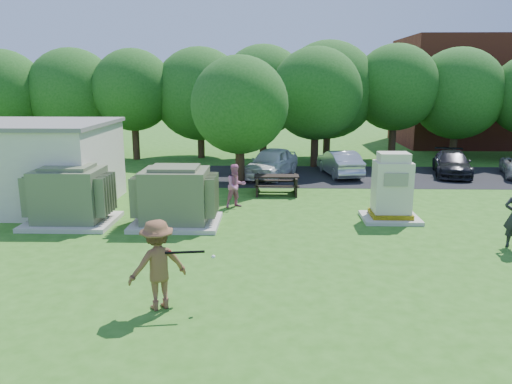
{
  "coord_description": "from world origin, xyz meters",
  "views": [
    {
      "loc": [
        0.49,
        -12.17,
        4.99
      ],
      "look_at": [
        0.0,
        4.0,
        1.3
      ],
      "focal_mm": 35.0,
      "sensor_mm": 36.0,
      "label": 1
    }
  ],
  "objects_px": {
    "car_silver_a": "(340,163)",
    "car_dark": "(452,163)",
    "person_at_picnic": "(236,186)",
    "transformer_right": "(176,198)",
    "transformer_left": "(70,197)",
    "generator_cabinet": "(392,191)",
    "batter": "(158,265)",
    "car_white": "(271,163)",
    "picnic_table": "(276,182)"
  },
  "relations": [
    {
      "from": "person_at_picnic",
      "to": "car_silver_a",
      "type": "height_order",
      "value": "person_at_picnic"
    },
    {
      "from": "transformer_right",
      "to": "car_dark",
      "type": "bearing_deg",
      "value": 36.62
    },
    {
      "from": "transformer_right",
      "to": "person_at_picnic",
      "type": "relative_size",
      "value": 1.73
    },
    {
      "from": "transformer_left",
      "to": "car_white",
      "type": "bearing_deg",
      "value": 51.29
    },
    {
      "from": "picnic_table",
      "to": "car_silver_a",
      "type": "bearing_deg",
      "value": 52.81
    },
    {
      "from": "batter",
      "to": "car_white",
      "type": "xyz_separation_m",
      "value": [
        2.49,
        15.21,
        -0.26
      ]
    },
    {
      "from": "batter",
      "to": "transformer_left",
      "type": "bearing_deg",
      "value": -84.91
    },
    {
      "from": "generator_cabinet",
      "to": "car_white",
      "type": "bearing_deg",
      "value": 118.39
    },
    {
      "from": "picnic_table",
      "to": "car_dark",
      "type": "relative_size",
      "value": 0.45
    },
    {
      "from": "person_at_picnic",
      "to": "car_silver_a",
      "type": "relative_size",
      "value": 0.43
    },
    {
      "from": "transformer_right",
      "to": "car_dark",
      "type": "distance_m",
      "value": 15.98
    },
    {
      "from": "transformer_left",
      "to": "generator_cabinet",
      "type": "bearing_deg",
      "value": 4.11
    },
    {
      "from": "batter",
      "to": "car_silver_a",
      "type": "height_order",
      "value": "batter"
    },
    {
      "from": "generator_cabinet",
      "to": "batter",
      "type": "bearing_deg",
      "value": -133.01
    },
    {
      "from": "transformer_left",
      "to": "transformer_right",
      "type": "height_order",
      "value": "same"
    },
    {
      "from": "generator_cabinet",
      "to": "batter",
      "type": "height_order",
      "value": "generator_cabinet"
    },
    {
      "from": "transformer_right",
      "to": "generator_cabinet",
      "type": "relative_size",
      "value": 1.22
    },
    {
      "from": "car_white",
      "to": "picnic_table",
      "type": "bearing_deg",
      "value": -66.23
    },
    {
      "from": "picnic_table",
      "to": "batter",
      "type": "xyz_separation_m",
      "value": [
        -2.71,
        -11.3,
        0.49
      ]
    },
    {
      "from": "generator_cabinet",
      "to": "person_at_picnic",
      "type": "xyz_separation_m",
      "value": [
        -5.69,
        1.65,
        -0.21
      ]
    },
    {
      "from": "person_at_picnic",
      "to": "car_white",
      "type": "distance_m",
      "value": 6.45
    },
    {
      "from": "picnic_table",
      "to": "person_at_picnic",
      "type": "relative_size",
      "value": 1.13
    },
    {
      "from": "transformer_right",
      "to": "batter",
      "type": "distance_m",
      "value": 6.51
    },
    {
      "from": "car_white",
      "to": "car_dark",
      "type": "xyz_separation_m",
      "value": [
        9.51,
        0.77,
        -0.13
      ]
    },
    {
      "from": "car_white",
      "to": "car_silver_a",
      "type": "bearing_deg",
      "value": 28.65
    },
    {
      "from": "picnic_table",
      "to": "car_white",
      "type": "height_order",
      "value": "car_white"
    },
    {
      "from": "transformer_right",
      "to": "batter",
      "type": "bearing_deg",
      "value": -82.71
    },
    {
      "from": "car_dark",
      "to": "car_white",
      "type": "bearing_deg",
      "value": -162.15
    },
    {
      "from": "transformer_right",
      "to": "picnic_table",
      "type": "relative_size",
      "value": 1.54
    },
    {
      "from": "transformer_left",
      "to": "person_at_picnic",
      "type": "distance_m",
      "value": 6.13
    },
    {
      "from": "transformer_left",
      "to": "picnic_table",
      "type": "height_order",
      "value": "transformer_left"
    },
    {
      "from": "transformer_right",
      "to": "car_silver_a",
      "type": "xyz_separation_m",
      "value": [
        6.9,
        9.27,
        -0.3
      ]
    },
    {
      "from": "transformer_left",
      "to": "batter",
      "type": "distance_m",
      "value": 7.89
    },
    {
      "from": "transformer_left",
      "to": "car_silver_a",
      "type": "height_order",
      "value": "transformer_left"
    },
    {
      "from": "transformer_left",
      "to": "transformer_right",
      "type": "xyz_separation_m",
      "value": [
        3.7,
        0.0,
        0.0
      ]
    },
    {
      "from": "picnic_table",
      "to": "batter",
      "type": "distance_m",
      "value": 11.63
    },
    {
      "from": "picnic_table",
      "to": "batter",
      "type": "bearing_deg",
      "value": -103.5
    },
    {
      "from": "batter",
      "to": "generator_cabinet",
      "type": "bearing_deg",
      "value": -162.93
    },
    {
      "from": "generator_cabinet",
      "to": "person_at_picnic",
      "type": "distance_m",
      "value": 5.93
    },
    {
      "from": "generator_cabinet",
      "to": "person_at_picnic",
      "type": "bearing_deg",
      "value": 163.81
    },
    {
      "from": "car_silver_a",
      "to": "car_white",
      "type": "bearing_deg",
      "value": -2.02
    },
    {
      "from": "transformer_right",
      "to": "car_silver_a",
      "type": "bearing_deg",
      "value": 53.33
    },
    {
      "from": "person_at_picnic",
      "to": "car_white",
      "type": "height_order",
      "value": "person_at_picnic"
    },
    {
      "from": "person_at_picnic",
      "to": "car_silver_a",
      "type": "bearing_deg",
      "value": 24.78
    },
    {
      "from": "car_white",
      "to": "car_silver_a",
      "type": "xyz_separation_m",
      "value": [
        3.58,
        0.51,
        -0.09
      ]
    },
    {
      "from": "generator_cabinet",
      "to": "car_dark",
      "type": "relative_size",
      "value": 0.57
    },
    {
      "from": "transformer_right",
      "to": "person_at_picnic",
      "type": "bearing_deg",
      "value": 52.18
    },
    {
      "from": "car_silver_a",
      "to": "car_dark",
      "type": "distance_m",
      "value": 5.93
    },
    {
      "from": "generator_cabinet",
      "to": "car_dark",
      "type": "height_order",
      "value": "generator_cabinet"
    },
    {
      "from": "person_at_picnic",
      "to": "car_silver_a",
      "type": "xyz_separation_m",
      "value": [
        4.99,
        6.8,
        -0.2
      ]
    }
  ]
}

